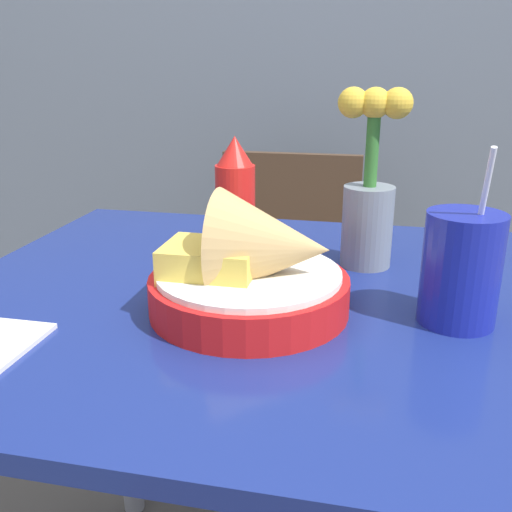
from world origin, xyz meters
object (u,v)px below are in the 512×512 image
chair_far_window (285,275)px  ketchup_bottle (235,199)px  drink_cup (460,272)px  flower_vase (369,194)px  food_basket (255,271)px

chair_far_window → ketchup_bottle: ketchup_bottle is taller
ketchup_bottle → drink_cup: 0.39m
drink_cup → flower_vase: flower_vase is taller
food_basket → chair_far_window: bearing=96.6°
drink_cup → flower_vase: bearing=121.8°
chair_far_window → flower_vase: bearing=-69.8°
drink_cup → flower_vase: (-0.12, 0.19, 0.05)m
flower_vase → chair_far_window: bearing=110.2°
chair_far_window → flower_vase: (0.23, -0.63, 0.39)m
food_basket → flower_vase: bearing=57.9°
chair_far_window → flower_vase: 0.77m
food_basket → drink_cup: bearing=5.2°
ketchup_bottle → flower_vase: flower_vase is taller
flower_vase → ketchup_bottle: bearing=177.3°
food_basket → flower_vase: 0.26m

